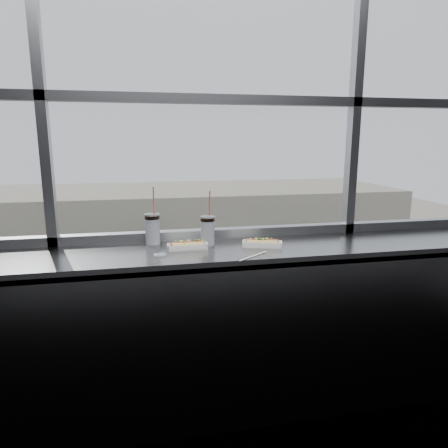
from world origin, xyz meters
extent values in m
plane|color=black|center=(0.00, 1.50, 0.55)|extent=(6.00, 0.00, 6.00)
plane|color=silver|center=(0.00, 1.52, 2.30)|extent=(6.00, 0.00, 6.00)
cube|color=gray|center=(0.00, 1.23, 1.07)|extent=(6.00, 0.55, 0.06)
cube|color=gray|center=(0.00, 0.97, 0.55)|extent=(6.00, 0.04, 1.04)
cube|color=white|center=(-0.19, 1.24, 1.10)|extent=(0.24, 0.08, 0.01)
cube|color=white|center=(-0.19, 1.24, 1.12)|extent=(0.24, 0.08, 0.03)
cylinder|color=#DDBB62|center=(-0.19, 1.24, 1.13)|extent=(0.19, 0.04, 0.04)
cylinder|color=brown|center=(-0.19, 1.24, 1.14)|extent=(0.20, 0.03, 0.03)
cube|color=white|center=(0.27, 1.20, 1.10)|extent=(0.25, 0.15, 0.01)
cube|color=white|center=(0.27, 1.20, 1.12)|extent=(0.25, 0.15, 0.03)
cylinder|color=#DDBB62|center=(0.27, 1.20, 1.13)|extent=(0.19, 0.10, 0.04)
cylinder|color=brown|center=(0.27, 1.20, 1.14)|extent=(0.19, 0.09, 0.03)
cylinder|color=white|center=(-0.39, 1.42, 1.19)|extent=(0.09, 0.09, 0.18)
cylinder|color=black|center=(-0.39, 1.42, 1.27)|extent=(0.10, 0.10, 0.02)
cylinder|color=silver|center=(-0.39, 1.42, 1.29)|extent=(0.10, 0.10, 0.01)
cylinder|color=#D84D39|center=(-0.38, 1.41, 1.37)|extent=(0.01, 0.05, 0.19)
cylinder|color=white|center=(-0.05, 1.33, 1.19)|extent=(0.09, 0.09, 0.17)
cylinder|color=black|center=(-0.05, 1.33, 1.26)|extent=(0.09, 0.09, 0.02)
cylinder|color=silver|center=(-0.05, 1.33, 1.28)|extent=(0.09, 0.09, 0.01)
cylinder|color=#D84D39|center=(-0.04, 1.32, 1.36)|extent=(0.01, 0.05, 0.18)
cylinder|color=white|center=(0.15, 1.01, 1.10)|extent=(0.20, 0.15, 0.01)
ellipsoid|color=silver|center=(-0.36, 1.12, 1.11)|extent=(0.09, 0.06, 0.02)
plane|color=gray|center=(0.00, 45.00, -11.00)|extent=(120.00, 120.00, 0.00)
cube|color=black|center=(0.00, 21.50, -10.97)|extent=(80.00, 10.00, 0.06)
cube|color=gray|center=(0.00, 29.50, -10.98)|extent=(80.00, 6.00, 0.04)
cube|color=gray|center=(0.00, 39.50, -7.00)|extent=(50.00, 14.00, 8.00)
imported|color=#9B4032|center=(2.19, 25.50, -9.94)|extent=(2.80, 6.13, 2.00)
imported|color=white|center=(12.87, 25.50, -9.80)|extent=(3.38, 7.04, 2.28)
imported|color=black|center=(-6.13, 17.50, -9.95)|extent=(2.98, 6.11, 1.97)
imported|color=#383838|center=(-8.29, 25.50, -10.02)|extent=(2.53, 5.61, 1.84)
imported|color=white|center=(7.23, 17.50, -10.00)|extent=(2.73, 5.80, 1.88)
imported|color=#4E58B2|center=(12.61, 17.50, -9.98)|extent=(2.54, 5.84, 1.93)
imported|color=#66605B|center=(-7.37, 28.40, -9.98)|extent=(0.65, 0.87, 1.96)
imported|color=#66605B|center=(8.76, 28.39, -9.92)|extent=(0.69, 0.92, 2.08)
imported|color=#66605B|center=(0.94, 28.31, -9.96)|extent=(0.67, 0.89, 2.01)
cylinder|color=#47382B|center=(-9.37, 29.50, -9.90)|extent=(0.22, 0.22, 2.20)
sphere|color=#2A5522|center=(-9.37, 29.50, -7.89)|extent=(2.93, 2.93, 2.93)
cylinder|color=#47382B|center=(-0.41, 29.50, -9.63)|extent=(0.27, 0.27, 2.75)
sphere|color=#2A5522|center=(-0.41, 29.50, -7.11)|extent=(3.67, 3.67, 3.67)
cylinder|color=#47382B|center=(12.10, 29.50, -9.74)|extent=(0.25, 0.25, 2.51)
sphere|color=#2A5522|center=(12.10, 29.50, -7.44)|extent=(3.35, 3.35, 3.35)
camera|label=1|loc=(-0.45, -1.08, 1.74)|focal=32.00mm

